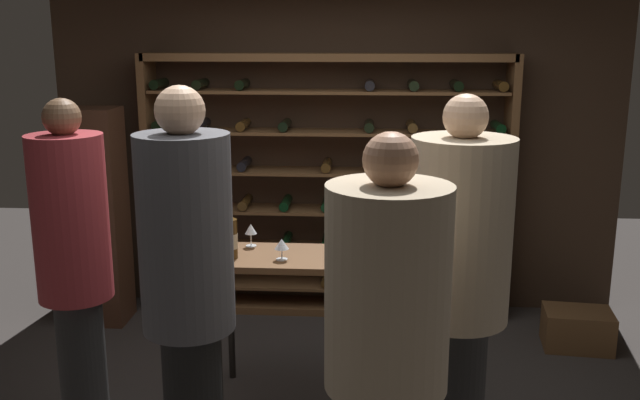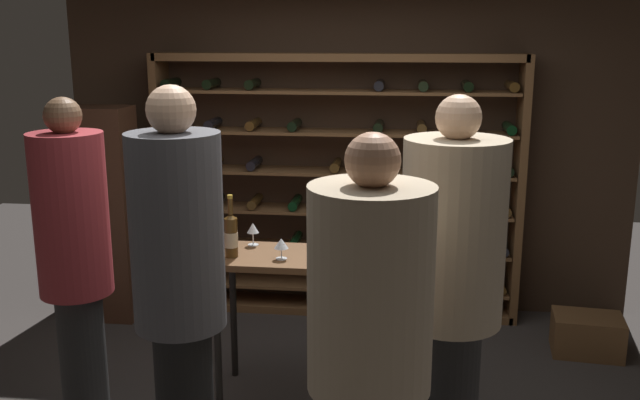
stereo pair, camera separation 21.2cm
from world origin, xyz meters
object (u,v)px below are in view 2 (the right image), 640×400
object	(u,v)px
person_bystander_red_print	(179,275)
display_cabinet	(107,214)
wine_glass_stemmed_center	(253,229)
person_guest_khaki	(451,276)
person_guest_blue_shirt	(369,337)
wine_crate	(587,335)
wine_bottle_red_label	(231,235)
wine_glass_stemmed_left	(281,244)
tasting_table	(317,274)
person_guest_plum_blouse	(74,252)
wine_rack	(337,188)
wine_bottle_black_capsule	(405,247)

from	to	relation	value
person_bystander_red_print	display_cabinet	size ratio (longest dim) A/B	1.19
wine_glass_stemmed_center	display_cabinet	bearing A→B (deg)	146.02
person_guest_khaki	person_bystander_red_print	bearing A→B (deg)	140.02
person_guest_blue_shirt	wine_crate	distance (m)	2.77
person_guest_khaki	display_cabinet	world-z (taller)	person_guest_khaki
wine_bottle_red_label	person_bystander_red_print	bearing A→B (deg)	-92.23
wine_crate	person_bystander_red_print	bearing A→B (deg)	-143.10
person_bystander_red_print	person_guest_blue_shirt	xyz separation A→B (m)	(0.93, -0.38, -0.10)
wine_crate	wine_glass_stemmed_left	distance (m)	2.42
person_bystander_red_print	wine_glass_stemmed_left	bearing A→B (deg)	101.39
wine_bottle_red_label	wine_glass_stemmed_left	world-z (taller)	wine_bottle_red_label
tasting_table	person_guest_plum_blouse	world-z (taller)	person_guest_plum_blouse
wine_rack	wine_crate	size ratio (longest dim) A/B	6.06
tasting_table	person_bystander_red_print	xyz separation A→B (m)	(-0.55, -0.96, 0.31)
person_guest_plum_blouse	person_bystander_red_print	bearing A→B (deg)	16.51
person_guest_blue_shirt	wine_glass_stemmed_center	xyz separation A→B (m)	(-0.82, 1.51, 0.01)
tasting_table	person_guest_blue_shirt	world-z (taller)	person_guest_blue_shirt
person_guest_blue_shirt	display_cabinet	world-z (taller)	person_guest_blue_shirt
person_guest_khaki	wine_glass_stemmed_center	xyz separation A→B (m)	(-1.19, 0.87, -0.05)
wine_rack	tasting_table	size ratio (longest dim) A/B	2.29
wine_crate	wine_glass_stemmed_left	world-z (taller)	wine_glass_stemmed_left
wine_crate	wine_glass_stemmed_left	bearing A→B (deg)	-155.71
wine_rack	person_guest_plum_blouse	world-z (taller)	wine_rack
wine_rack	wine_bottle_black_capsule	world-z (taller)	wine_rack
wine_bottle_red_label	person_guest_blue_shirt	bearing A→B (deg)	-54.50
wine_glass_stemmed_center	tasting_table	bearing A→B (deg)	-21.08
tasting_table	wine_glass_stemmed_left	size ratio (longest dim) A/B	9.84
wine_glass_stemmed_left	person_guest_plum_blouse	bearing A→B (deg)	-158.61
person_guest_khaki	wine_bottle_black_capsule	distance (m)	0.57
person_guest_blue_shirt	wine_crate	world-z (taller)	person_guest_blue_shirt
tasting_table	person_bystander_red_print	bearing A→B (deg)	-119.58
wine_rack	wine_glass_stemmed_left	bearing A→B (deg)	-97.07
wine_rack	wine_bottle_red_label	bearing A→B (deg)	-108.16
person_guest_khaki	wine_bottle_black_capsule	world-z (taller)	person_guest_khaki
wine_crate	wine_glass_stemmed_center	world-z (taller)	wine_glass_stemmed_center
wine_rack	tasting_table	world-z (taller)	wine_rack
wine_crate	wine_bottle_black_capsule	xyz separation A→B (m)	(-1.32, -1.02, 0.92)
person_guest_plum_blouse	wine_bottle_black_capsule	size ratio (longest dim) A/B	5.29
person_guest_blue_shirt	wine_bottle_red_label	xyz separation A→B (m)	(-0.90, 1.26, 0.04)
wine_rack	wine_crate	world-z (taller)	wine_rack
wine_rack	display_cabinet	world-z (taller)	wine_rack
wine_glass_stemmed_left	wine_glass_stemmed_center	bearing A→B (deg)	131.53
wine_rack	person_guest_blue_shirt	bearing A→B (deg)	-81.72
wine_bottle_black_capsule	wine_glass_stemmed_left	size ratio (longest dim) A/B	2.82
person_bystander_red_print	wine_rack	bearing A→B (deg)	110.28
person_guest_plum_blouse	wine_bottle_red_label	size ratio (longest dim) A/B	5.02
display_cabinet	wine_glass_stemmed_left	world-z (taller)	display_cabinet
tasting_table	wine_bottle_red_label	size ratio (longest dim) A/B	3.31
person_guest_khaki	tasting_table	bearing A→B (deg)	85.86
person_guest_blue_shirt	wine_rack	bearing A→B (deg)	-61.18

